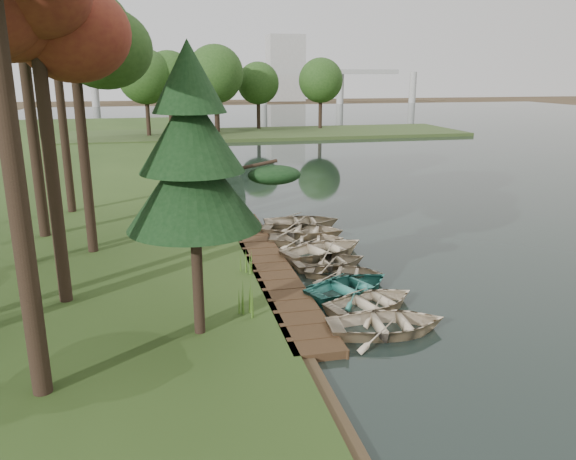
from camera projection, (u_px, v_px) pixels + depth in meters
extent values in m
plane|color=#3D2F1D|center=(306.00, 266.00, 23.42)|extent=(300.00, 300.00, 0.00)
cube|color=#392616|center=(268.00, 265.00, 23.04)|extent=(1.60, 16.00, 0.30)
cube|color=#33461F|center=(269.00, 134.00, 72.01)|extent=(50.00, 14.00, 0.45)
cylinder|color=black|center=(75.00, 116.00, 66.37)|extent=(0.50, 0.50, 4.80)
sphere|color=#264718|center=(72.00, 85.00, 65.39)|extent=(5.60, 5.60, 5.60)
cylinder|color=black|center=(133.00, 115.00, 67.78)|extent=(0.50, 0.50, 4.80)
sphere|color=#264718|center=(131.00, 84.00, 66.80)|extent=(5.60, 5.60, 5.60)
cylinder|color=black|center=(189.00, 114.00, 69.19)|extent=(0.50, 0.50, 4.80)
sphere|color=#264718|center=(188.00, 84.00, 68.21)|extent=(5.60, 5.60, 5.60)
cylinder|color=black|center=(243.00, 113.00, 70.60)|extent=(0.50, 0.50, 4.80)
sphere|color=#264718|center=(242.00, 84.00, 69.62)|extent=(5.60, 5.60, 5.60)
cylinder|color=black|center=(294.00, 113.00, 72.01)|extent=(0.50, 0.50, 4.80)
sphere|color=#264718|center=(294.00, 84.00, 71.04)|extent=(5.60, 5.60, 5.60)
cylinder|color=black|center=(344.00, 112.00, 73.42)|extent=(0.50, 0.50, 4.80)
sphere|color=#264718|center=(344.00, 83.00, 72.45)|extent=(5.60, 5.60, 5.60)
cylinder|color=black|center=(391.00, 111.00, 74.83)|extent=(0.50, 0.50, 4.80)
sphere|color=#264718|center=(393.00, 83.00, 73.86)|extent=(5.60, 5.60, 5.60)
cube|color=#A5A5A0|center=(223.00, 72.00, 136.08)|extent=(90.00, 4.00, 1.20)
cylinder|color=#A5A5A0|center=(95.00, 89.00, 130.81)|extent=(1.80, 1.80, 8.00)
cylinder|color=#A5A5A0|center=(182.00, 89.00, 135.04)|extent=(1.80, 1.80, 8.00)
cylinder|color=#A5A5A0|center=(263.00, 88.00, 139.27)|extent=(1.80, 1.80, 8.00)
cylinder|color=#A5A5A0|center=(340.00, 88.00, 143.51)|extent=(1.80, 1.80, 8.00)
cylinder|color=#A5A5A0|center=(413.00, 88.00, 147.74)|extent=(1.80, 1.80, 8.00)
cube|color=#A5A5A0|center=(285.00, 68.00, 158.82)|extent=(10.00, 8.00, 18.00)
cube|color=#A5A5A0|center=(159.00, 79.00, 156.92)|extent=(8.00, 8.00, 12.00)
imported|color=tan|center=(387.00, 321.00, 17.19)|extent=(3.87, 2.89, 0.77)
imported|color=tan|center=(372.00, 299.00, 18.92)|extent=(3.95, 3.30, 0.70)
imported|color=#2A7669|center=(350.00, 284.00, 20.25)|extent=(4.24, 3.70, 0.73)
imported|color=tan|center=(344.00, 270.00, 21.81)|extent=(3.65, 3.22, 0.63)
imported|color=tan|center=(330.00, 260.00, 23.01)|extent=(3.36, 2.58, 0.64)
imported|color=tan|center=(325.00, 247.00, 24.37)|extent=(4.74, 4.06, 0.83)
imported|color=tan|center=(306.00, 237.00, 26.02)|extent=(4.06, 3.39, 0.72)
imported|color=tan|center=(302.00, 228.00, 27.32)|extent=(4.84, 4.27, 0.83)
imported|color=tan|center=(302.00, 220.00, 28.89)|extent=(4.09, 3.07, 0.81)
imported|color=tan|center=(194.00, 207.00, 30.73)|extent=(4.50, 3.98, 0.77)
cylinder|color=black|center=(13.00, 166.00, 12.14)|extent=(0.46, 0.46, 11.07)
cylinder|color=black|center=(51.00, 164.00, 17.86)|extent=(0.43, 0.43, 9.34)
ellipsoid|color=maroon|center=(33.00, 8.00, 16.60)|extent=(3.94, 3.94, 3.35)
cylinder|color=black|center=(6.00, 131.00, 21.31)|extent=(0.45, 0.45, 10.66)
cylinder|color=black|center=(83.00, 147.00, 23.19)|extent=(0.42, 0.42, 9.05)
ellipsoid|color=#264718|center=(72.00, 31.00, 21.96)|extent=(4.71, 4.71, 4.00)
cylinder|color=black|center=(29.00, 100.00, 25.03)|extent=(0.49, 0.49, 12.57)
cylinder|color=black|center=(62.00, 118.00, 30.00)|extent=(0.45, 0.45, 10.29)
ellipsoid|color=#264718|center=(51.00, 16.00, 28.61)|extent=(4.08, 4.08, 3.47)
cylinder|color=black|center=(197.00, 272.00, 16.28)|extent=(0.32, 0.32, 3.79)
cone|color=black|center=(193.00, 182.00, 15.56)|extent=(3.80, 3.80, 2.60)
cone|color=black|center=(191.00, 131.00, 15.18)|extent=(2.90, 2.90, 2.25)
cone|color=black|center=(188.00, 76.00, 14.79)|extent=(2.00, 2.00, 1.90)
cone|color=#3F661E|center=(245.00, 301.00, 17.74)|extent=(0.60, 0.60, 1.04)
cone|color=#3F661E|center=(248.00, 261.00, 21.68)|extent=(0.60, 0.60, 0.90)
cone|color=#3F661E|center=(171.00, 216.00, 28.26)|extent=(0.60, 0.60, 1.08)
cone|color=#3F661E|center=(218.00, 210.00, 29.36)|extent=(0.60, 0.60, 1.12)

